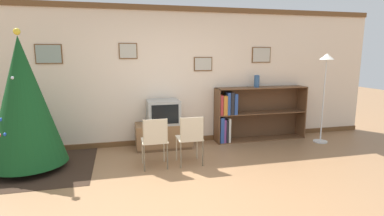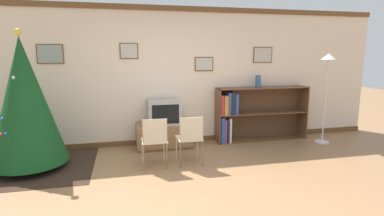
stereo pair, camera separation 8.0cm
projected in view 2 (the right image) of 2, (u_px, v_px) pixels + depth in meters
ground_plane at (195, 195)px, 3.87m from camera, size 24.00×24.00×0.00m
wall_back at (167, 77)px, 5.93m from camera, size 9.10×0.11×2.70m
area_rug at (32, 168)px, 4.77m from camera, size 1.92×1.71×0.01m
christmas_tree at (25, 101)px, 4.58m from camera, size 1.14×1.14×2.16m
tv_console at (164, 135)px, 5.79m from camera, size 1.06×0.52×0.48m
television at (164, 112)px, 5.70m from camera, size 0.60×0.51×0.45m
folding_chair_left at (155, 139)px, 4.70m from camera, size 0.40×0.40×0.82m
folding_chair_right at (190, 137)px, 4.83m from camera, size 0.40×0.40×0.82m
bookshelf at (247, 114)px, 6.21m from camera, size 1.96×0.36×1.11m
vase at (258, 81)px, 6.15m from camera, size 0.11×0.11×0.25m
standing_lamp at (327, 75)px, 5.90m from camera, size 0.28×0.28×1.80m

